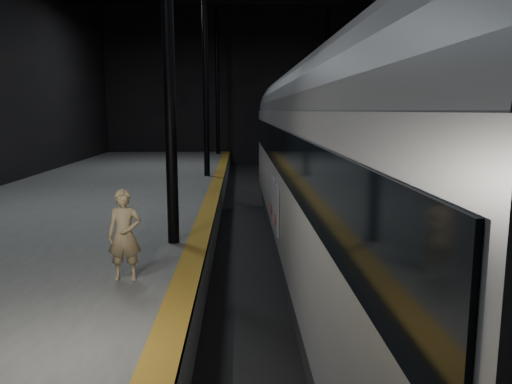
{
  "coord_description": "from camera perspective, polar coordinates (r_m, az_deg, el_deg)",
  "views": [
    {
      "loc": [
        -2.25,
        -15.3,
        4.03
      ],
      "look_at": [
        -1.85,
        -2.91,
        2.0
      ],
      "focal_mm": 35.0,
      "sensor_mm": 36.0,
      "label": 1
    }
  ],
  "objects": [
    {
      "name": "woman",
      "position": [
        9.25,
        -14.79,
        -4.78
      ],
      "size": [
        0.61,
        0.41,
        1.65
      ],
      "primitive_type": "imported",
      "rotation": [
        0.0,
        0.0,
        0.03
      ],
      "color": "tan",
      "rests_on": "platform_left"
    },
    {
      "name": "tactile_strip",
      "position": [
        15.62,
        -5.47,
        -1.91
      ],
      "size": [
        0.5,
        43.8,
        0.01
      ],
      "primitive_type": "cube",
      "color": "#90611A",
      "rests_on": "platform_left"
    },
    {
      "name": "ground",
      "position": [
        15.98,
        6.35,
        -5.37
      ],
      "size": [
        44.0,
        44.0,
        0.0
      ],
      "primitive_type": "plane",
      "color": "black",
      "rests_on": "ground"
    },
    {
      "name": "track",
      "position": [
        15.96,
        6.35,
        -5.13
      ],
      "size": [
        2.4,
        43.0,
        0.24
      ],
      "color": "#3F3328",
      "rests_on": "ground"
    },
    {
      "name": "platform_left",
      "position": [
        16.55,
        -20.32,
        -3.61
      ],
      "size": [
        9.0,
        43.8,
        1.0
      ],
      "primitive_type": "cube",
      "color": "#545451",
      "rests_on": "ground"
    },
    {
      "name": "train",
      "position": [
        11.64,
        9.34,
        3.91
      ],
      "size": [
        2.97,
        19.85,
        5.31
      ],
      "color": "#ABAEB4",
      "rests_on": "ground"
    }
  ]
}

